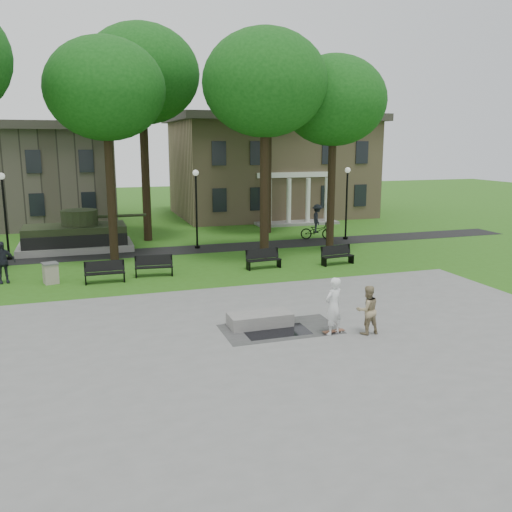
{
  "coord_description": "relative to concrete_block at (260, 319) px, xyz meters",
  "views": [
    {
      "loc": [
        -6.13,
        -19.5,
        6.32
      ],
      "look_at": [
        1.12,
        2.71,
        1.4
      ],
      "focal_mm": 38.0,
      "sensor_mm": 36.0,
      "label": 1
    }
  ],
  "objects": [
    {
      "name": "ground",
      "position": [
        0.39,
        2.36,
        -0.24
      ],
      "size": [
        120.0,
        120.0,
        0.0
      ],
      "primitive_type": "plane",
      "color": "#2A5915",
      "rests_on": "ground"
    },
    {
      "name": "plaza",
      "position": [
        0.39,
        -2.64,
        -0.23
      ],
      "size": [
        22.0,
        16.0,
        0.02
      ],
      "primitive_type": "cube",
      "color": "gray",
      "rests_on": "ground"
    },
    {
      "name": "footpath",
      "position": [
        0.39,
        14.36,
        -0.24
      ],
      "size": [
        44.0,
        2.6,
        0.01
      ],
      "primitive_type": "cube",
      "color": "black",
      "rests_on": "ground"
    },
    {
      "name": "building_right",
      "position": [
        10.39,
        28.36,
        4.1
      ],
      "size": [
        17.0,
        12.0,
        8.6
      ],
      "color": "#9E8460",
      "rests_on": "ground"
    },
    {
      "name": "building_left",
      "position": [
        -10.61,
        28.86,
        3.35
      ],
      "size": [
        15.0,
        10.0,
        7.2
      ],
      "primitive_type": "cube",
      "color": "#4C443D",
      "rests_on": "ground"
    },
    {
      "name": "tree_1",
      "position": [
        -4.11,
        12.86,
        8.71
      ],
      "size": [
        6.2,
        6.2,
        11.63
      ],
      "color": "black",
      "rests_on": "ground"
    },
    {
      "name": "tree_2",
      "position": [
        3.89,
        10.86,
        9.07
      ],
      "size": [
        6.6,
        6.6,
        12.16
      ],
      "color": "black",
      "rests_on": "ground"
    },
    {
      "name": "tree_3",
      "position": [
        8.39,
        11.86,
        8.35
      ],
      "size": [
        6.0,
        6.0,
        11.19
      ],
      "color": "black",
      "rests_on": "ground"
    },
    {
      "name": "tree_4",
      "position": [
        -1.61,
        18.36,
        10.15
      ],
      "size": [
        7.2,
        7.2,
        13.5
      ],
      "color": "black",
      "rests_on": "ground"
    },
    {
      "name": "tree_5",
      "position": [
        6.89,
        18.86,
        9.42
      ],
      "size": [
        6.4,
        6.4,
        12.44
      ],
      "color": "black",
      "rests_on": "ground"
    },
    {
      "name": "lamp_left",
      "position": [
        -9.61,
        14.66,
        2.55
      ],
      "size": [
        0.36,
        0.36,
        4.73
      ],
      "color": "black",
      "rests_on": "ground"
    },
    {
      "name": "lamp_mid",
      "position": [
        0.89,
        14.66,
        2.55
      ],
      "size": [
        0.36,
        0.36,
        4.73
      ],
      "color": "black",
      "rests_on": "ground"
    },
    {
      "name": "lamp_right",
      "position": [
        10.89,
        14.66,
        2.55
      ],
      "size": [
        0.36,
        0.36,
        4.73
      ],
      "color": "black",
      "rests_on": "ground"
    },
    {
      "name": "tank_monument",
      "position": [
        -6.07,
        16.36,
        0.61
      ],
      "size": [
        7.45,
        3.4,
        2.4
      ],
      "color": "gray",
      "rests_on": "ground"
    },
    {
      "name": "puddle",
      "position": [
        0.35,
        -0.77,
        -0.22
      ],
      "size": [
        2.2,
        1.2,
        0.0
      ],
      "primitive_type": "cube",
      "color": "black",
      "rests_on": "plaza"
    },
    {
      "name": "concrete_block",
      "position": [
        0.0,
        0.0,
        0.0
      ],
      "size": [
        2.21,
        1.01,
        0.45
      ],
      "primitive_type": "cube",
      "rotation": [
        0.0,
        0.0,
        0.01
      ],
      "color": "gray",
      "rests_on": "plaza"
    },
    {
      "name": "skateboard",
      "position": [
        2.14,
        -1.47,
        -0.19
      ],
      "size": [
        0.79,
        0.26,
        0.07
      ],
      "primitive_type": "cube",
      "rotation": [
        0.0,
        0.0,
        0.08
      ],
      "color": "brown",
      "rests_on": "plaza"
    },
    {
      "name": "skateboarder",
      "position": [
        2.05,
        -1.56,
        0.75
      ],
      "size": [
        0.84,
        0.71,
        1.95
      ],
      "primitive_type": "imported",
      "rotation": [
        0.0,
        0.0,
        3.55
      ],
      "color": "white",
      "rests_on": "plaza"
    },
    {
      "name": "friend_watching",
      "position": [
        3.15,
        -1.88,
        0.61
      ],
      "size": [
        0.82,
        0.65,
        1.66
      ],
      "primitive_type": "imported",
      "rotation": [
        0.0,
        0.0,
        3.16
      ],
      "color": "#988662",
      "rests_on": "plaza"
    },
    {
      "name": "pedestrian_walker",
      "position": [
        -9.27,
        9.27,
        0.72
      ],
      "size": [
        1.22,
        0.73,
        1.94
      ],
      "primitive_type": "imported",
      "rotation": [
        0.0,
        0.0,
        0.24
      ],
      "color": "black",
      "rests_on": "ground"
    },
    {
      "name": "cyclist",
      "position": [
        9.1,
        15.28,
        0.7
      ],
      "size": [
        2.27,
        1.42,
        2.33
      ],
      "rotation": [
        0.0,
        0.0,
        1.23
      ],
      "color": "black",
      "rests_on": "ground"
    },
    {
      "name": "park_bench_0",
      "position": [
        -4.85,
        7.94,
        0.28
      ],
      "size": [
        1.81,
        0.54,
        1.0
      ],
      "rotation": [
        0.0,
        0.0,
        -0.01
      ],
      "color": "black",
      "rests_on": "ground"
    },
    {
      "name": "park_bench_1",
      "position": [
        -2.55,
        8.49,
        0.28
      ],
      "size": [
        1.84,
        0.72,
        1.0
      ],
      "rotation": [
        0.0,
        0.0,
        -0.11
      ],
      "color": "black",
      "rests_on": "ground"
    },
    {
      "name": "park_bench_2",
      "position": [
        2.98,
        8.37,
        0.28
      ],
      "size": [
        1.83,
        0.67,
        1.0
      ],
      "rotation": [
        0.0,
        0.0,
        0.08
      ],
      "color": "black",
      "rests_on": "ground"
    },
    {
      "name": "park_bench_3",
      "position": [
        6.98,
        8.05,
        0.28
      ],
      "size": [
        1.84,
        0.74,
        1.0
      ],
      "rotation": [
        0.0,
        0.0,
        0.13
      ],
      "color": "black",
      "rests_on": "ground"
    },
    {
      "name": "trash_bin",
      "position": [
        -7.2,
        8.53,
        0.24
      ],
      "size": [
        0.81,
        0.81,
        0.96
      ],
      "rotation": [
        0.0,
        0.0,
        0.26
      ],
      "color": "gray",
      "rests_on": "ground"
    }
  ]
}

